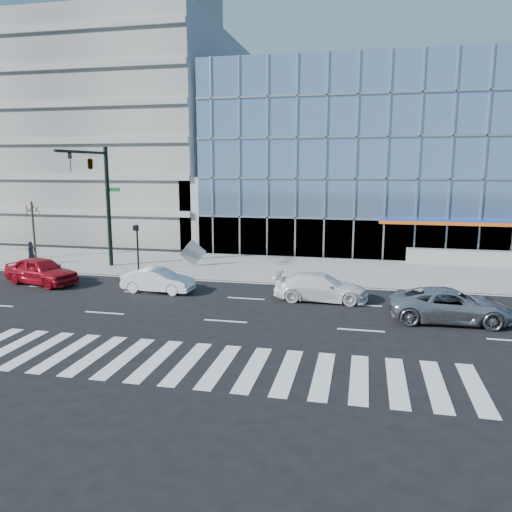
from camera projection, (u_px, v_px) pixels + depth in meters
The scene contains 16 objects.
ground at pixel (246, 298), 26.38m from camera, with size 160.00×160.00×0.00m, color black.
sidewalk at pixel (273, 268), 34.05m from camera, with size 120.00×8.00×0.15m, color gray.
theatre_building at pixel (454, 160), 47.10m from camera, with size 42.00×26.00×15.00m, color #7597C3.
parking_garage at pixel (122, 137), 53.79m from camera, with size 24.00×24.00×20.00m, color gray.
ramp_block at pixel (227, 211), 44.41m from camera, with size 6.00×8.00×6.00m, color gray.
tower_far_mid at pixel (27, 43), 94.74m from camera, with size 13.00×13.00×60.00m, color slate.
tower_backdrop at pixel (178, 76), 95.70m from camera, with size 14.00×14.00×48.00m, color gray.
traffic_signal at pixel (96, 178), 31.98m from camera, with size 1.14×5.74×8.00m.
ped_signal_post at pixel (137, 240), 32.53m from camera, with size 0.30×0.33×3.00m.
street_tree_near at pixel (32, 209), 36.69m from camera, with size 1.10×1.10×4.23m.
silver_suv at pixel (450, 305), 22.38m from camera, with size 2.47×5.35×1.49m, color #AEAEB3.
white_suv at pixel (321, 287), 25.90m from camera, with size 1.97×4.86×1.41m, color white.
white_sedan at pixel (158, 280), 27.66m from camera, with size 1.39×3.98×1.31m, color white.
red_sedan at pixel (41, 271), 29.46m from camera, with size 1.90×4.72×1.61m, color maroon.
pedestrian at pixel (31, 253), 34.56m from camera, with size 0.59×0.39×1.62m, color black.
tilted_panel at pixel (193, 253), 34.04m from camera, with size 1.30×0.06×1.30m, color #949494.
Camera 1 is at (5.97, -24.85, 6.91)m, focal length 35.00 mm.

